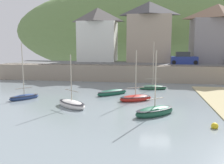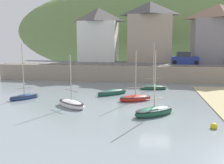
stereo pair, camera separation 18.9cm
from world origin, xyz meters
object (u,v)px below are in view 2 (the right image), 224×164
(waterfront_building_left, at_px, (99,34))
(sailboat_blue_trim, at_px, (153,87))
(sailboat_far_left, at_px, (24,97))
(mooring_buoy, at_px, (214,126))
(rowboat_small_beached, at_px, (112,93))
(waterfront_building_centre, at_px, (150,31))
(sailboat_white_hull, at_px, (71,104))
(parked_car_near_slipway, at_px, (185,59))
(fishing_boat_green, at_px, (154,111))
(dinghy_open_wooden, at_px, (135,98))
(waterfront_building_right, at_px, (217,33))

(waterfront_building_left, distance_m, sailboat_blue_trim, 18.89)
(sailboat_far_left, height_order, mooring_buoy, sailboat_far_left)
(sailboat_blue_trim, xyz_separation_m, sailboat_far_left, (-13.19, -7.61, 0.01))
(rowboat_small_beached, bearing_deg, waterfront_building_centre, 36.09)
(waterfront_building_left, xyz_separation_m, sailboat_white_hull, (2.54, -24.48, -7.02))
(waterfront_building_centre, height_order, parked_car_near_slipway, waterfront_building_centre)
(fishing_boat_green, relative_size, mooring_buoy, 11.13)
(waterfront_building_centre, distance_m, dinghy_open_wooden, 22.35)
(sailboat_white_hull, xyz_separation_m, dinghy_open_wooden, (5.57, 3.45, -0.01))
(fishing_boat_green, xyz_separation_m, mooring_buoy, (3.97, -2.61, -0.16))
(waterfront_building_right, bearing_deg, mooring_buoy, -103.41)
(waterfront_building_left, bearing_deg, parked_car_near_slipway, -16.85)
(parked_car_near_slipway, bearing_deg, waterfront_building_centre, 140.94)
(sailboat_far_left, bearing_deg, dinghy_open_wooden, -44.57)
(rowboat_small_beached, distance_m, sailboat_white_hull, 6.58)
(sailboat_blue_trim, bearing_deg, fishing_boat_green, -98.80)
(waterfront_building_centre, height_order, mooring_buoy, waterfront_building_centre)
(mooring_buoy, bearing_deg, fishing_boat_green, 146.71)
(fishing_boat_green, distance_m, mooring_buoy, 4.76)
(waterfront_building_right, relative_size, parked_car_near_slipway, 2.39)
(fishing_boat_green, height_order, parked_car_near_slipway, fishing_boat_green)
(dinghy_open_wooden, bearing_deg, fishing_boat_green, -98.15)
(waterfront_building_right, distance_m, dinghy_open_wooden, 25.53)
(mooring_buoy, bearing_deg, dinghy_open_wooden, 127.43)
(waterfront_building_right, xyz_separation_m, dinghy_open_wooden, (-12.58, -21.03, -7.14))
(sailboat_far_left, relative_size, mooring_buoy, 12.16)
(sailboat_far_left, bearing_deg, waterfront_building_left, 31.80)
(sailboat_blue_trim, height_order, fishing_boat_green, sailboat_blue_trim)
(rowboat_small_beached, relative_size, mooring_buoy, 7.18)
(sailboat_far_left, height_order, parked_car_near_slipway, sailboat_far_left)
(fishing_boat_green, xyz_separation_m, sailboat_far_left, (-13.18, 3.89, -0.04))
(rowboat_small_beached, xyz_separation_m, sailboat_far_left, (-8.64, -3.53, 0.03))
(waterfront_building_left, bearing_deg, dinghy_open_wooden, -68.91)
(sailboat_blue_trim, xyz_separation_m, sailboat_white_hull, (-7.37, -10.03, 0.02))
(waterfront_building_left, bearing_deg, fishing_boat_green, -69.12)
(sailboat_blue_trim, distance_m, parked_car_near_slipway, 11.50)
(waterfront_building_centre, height_order, fishing_boat_green, waterfront_building_centre)
(waterfront_building_left, relative_size, rowboat_small_beached, 2.77)
(sailboat_blue_trim, xyz_separation_m, parked_car_near_slipway, (4.94, 9.95, 2.95))
(parked_car_near_slipway, bearing_deg, waterfront_building_left, 162.75)
(waterfront_building_right, relative_size, mooring_buoy, 20.38)
(sailboat_blue_trim, bearing_deg, mooring_buoy, -83.06)
(waterfront_building_centre, distance_m, sailboat_white_hull, 26.45)
(rowboat_small_beached, height_order, mooring_buoy, rowboat_small_beached)
(waterfront_building_right, xyz_separation_m, parked_car_near_slipway, (-5.83, -4.50, -4.19))
(rowboat_small_beached, height_order, sailboat_white_hull, sailboat_white_hull)
(waterfront_building_centre, relative_size, dinghy_open_wooden, 2.02)
(parked_car_near_slipway, bearing_deg, mooring_buoy, -92.71)
(fishing_boat_green, bearing_deg, parked_car_near_slipway, 37.07)
(sailboat_white_hull, bearing_deg, sailboat_far_left, -165.32)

